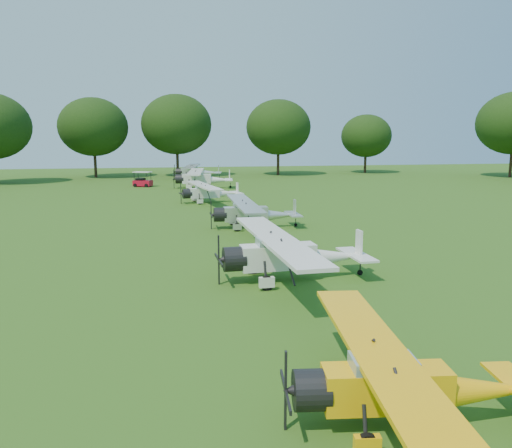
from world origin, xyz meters
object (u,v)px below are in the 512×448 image
(aircraft_2, at_px, (406,381))
(aircraft_3, at_px, (289,252))
(aircraft_4, at_px, (252,211))
(golf_cart, at_px, (142,182))
(aircraft_7, at_px, (196,171))
(aircraft_6, at_px, (201,177))
(aircraft_5, at_px, (209,191))

(aircraft_2, distance_m, aircraft_3, 11.56)
(aircraft_4, bearing_deg, golf_cart, 106.60)
(aircraft_4, bearing_deg, aircraft_7, 92.64)
(aircraft_2, relative_size, aircraft_7, 0.83)
(aircraft_7, bearing_deg, aircraft_4, -78.76)
(aircraft_2, height_order, aircraft_4, aircraft_4)
(aircraft_7, distance_m, golf_cart, 12.33)
(aircraft_4, relative_size, aircraft_6, 0.86)
(aircraft_6, bearing_deg, golf_cart, 162.85)
(golf_cart, bearing_deg, aircraft_3, -56.22)
(aircraft_3, distance_m, aircraft_4, 12.96)
(aircraft_5, xyz_separation_m, aircraft_6, (0.32, 13.66, 0.24))
(aircraft_5, distance_m, aircraft_6, 13.66)
(aircraft_2, height_order, golf_cart, golf_cart)
(aircraft_3, xyz_separation_m, aircraft_6, (-0.72, 40.70, 0.07))
(aircraft_3, relative_size, aircraft_5, 1.15)
(aircraft_6, height_order, golf_cart, aircraft_6)
(aircraft_3, xyz_separation_m, golf_cart, (-7.93, 43.88, -0.64))
(aircraft_3, xyz_separation_m, aircraft_4, (0.68, 12.94, -0.11))
(aircraft_5, xyz_separation_m, aircraft_7, (0.59, 26.63, 0.18))
(aircraft_3, distance_m, aircraft_7, 53.67)
(aircraft_6, height_order, aircraft_7, aircraft_6)
(aircraft_6, bearing_deg, aircraft_5, -84.64)
(aircraft_2, xyz_separation_m, aircraft_6, (-0.38, 52.26, 0.28))
(aircraft_5, height_order, golf_cart, golf_cart)
(aircraft_5, height_order, aircraft_6, aircraft_6)
(aircraft_2, relative_size, aircraft_5, 0.97)
(aircraft_7, xyz_separation_m, golf_cart, (-7.48, -9.78, -0.65))
(aircraft_2, bearing_deg, aircraft_3, 95.69)
(aircraft_3, distance_m, aircraft_6, 40.71)
(aircraft_4, distance_m, aircraft_7, 40.74)
(aircraft_5, bearing_deg, golf_cart, 102.84)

